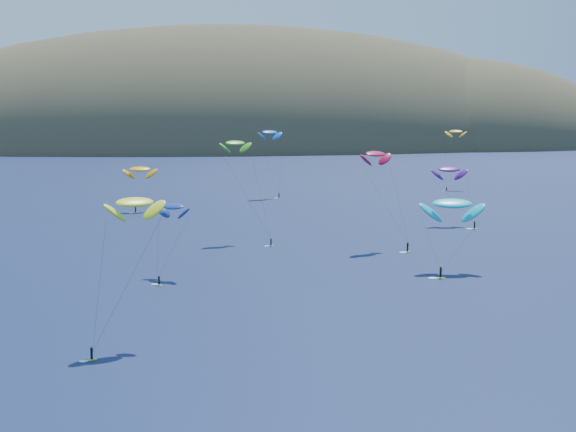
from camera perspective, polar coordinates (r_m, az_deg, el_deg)
The scene contains 11 objects.
ground at distance 86.36m, azimuth 11.95°, elevation -13.15°, with size 2800.00×2800.00×0.00m, color black.
island at distance 642.84m, azimuth -2.06°, elevation 4.17°, with size 730.00×300.00×210.00m.
kitesurfer_1 at distance 238.48m, azimuth -10.48°, elevation 3.30°, with size 9.77×8.18×14.89m.
kitesurfer_2 at distance 106.14m, azimuth -10.85°, elevation 0.95°, with size 10.21×12.54×20.43m.
kitesurfer_3 at distance 184.14m, azimuth -3.76°, elevation 5.19°, with size 11.58×13.87×24.27m.
kitesurfer_4 at distance 271.33m, azimuth -1.31°, elevation 5.97°, with size 9.86×9.58×24.28m.
kitesurfer_5 at distance 153.01m, azimuth 11.60°, elevation 0.88°, with size 12.19×11.62×15.73m.
kitesurfer_6 at distance 212.33m, azimuth 11.39°, elevation 3.28°, with size 9.49×12.32×16.89m.
kitesurfer_9 at distance 174.71m, azimuth 6.25°, elevation 4.40°, with size 10.66×11.69×22.62m.
kitesurfer_10 at distance 146.77m, azimuth -8.16°, elevation 0.68°, with size 7.56×13.02×14.57m.
kitesurfer_11 at distance 305.04m, azimuth 11.84°, elevation 5.90°, with size 11.18×13.77×23.29m.
Camera 1 is at (-28.37, -75.56, 30.73)m, focal length 50.00 mm.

